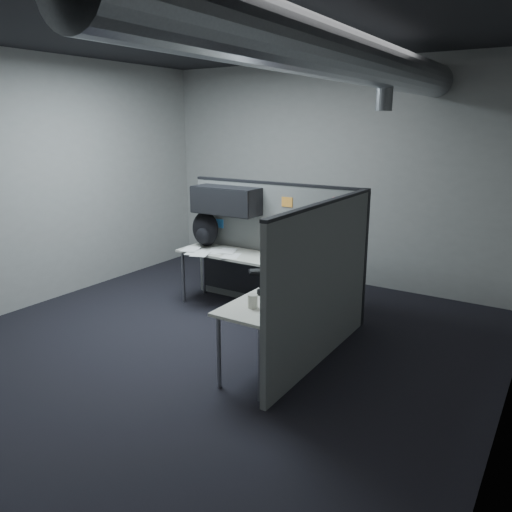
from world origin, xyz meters
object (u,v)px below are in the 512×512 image
Objects in this scene: desk at (266,275)px; keyboard at (268,271)px; backpack at (205,229)px; monitor at (321,245)px; phone at (272,291)px.

keyboard is (0.17, -0.24, 0.13)m from desk.
backpack is at bearing 162.53° from keyboard.
desk is 3.70× the size of monitor.
backpack reaches higher than desk.
keyboard is at bearing 142.09° from phone.
backpack is (-1.76, 1.21, 0.19)m from phone.
monitor is 0.70m from keyboard.
monitor reaches higher than desk.
keyboard is at bearing -29.15° from backpack.
phone reaches higher than keyboard.
monitor is at bearing -7.40° from backpack.
desk is at bearing -159.65° from monitor.
monitor is (0.55, 0.30, 0.38)m from desk.
keyboard is 1.75× the size of phone.
phone is (0.57, -0.83, 0.16)m from desk.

